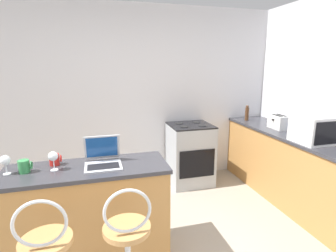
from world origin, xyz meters
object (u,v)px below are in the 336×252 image
Objects in this scene: stove_range at (190,154)px; pepper_mill at (247,113)px; bar_stool_far at (128,251)px; wine_glass_short at (5,161)px; mug_red at (55,160)px; mug_blue at (298,128)px; laptop at (103,158)px; mug_green at (24,166)px; microwave at (318,129)px; wine_glass_tall at (53,157)px; toaster at (279,122)px.

stove_range is 1.12m from pepper_mill.
wine_glass_short reaches higher than bar_stool_far.
stove_range is at bearing 34.68° from mug_red.
stove_range is 1.51m from mug_blue.
pepper_mill reaches higher than wine_glass_short.
pepper_mill reaches higher than bar_stool_far.
stove_range is at bearing 32.16° from wine_glass_short.
bar_stool_far is 6.23× the size of wine_glass_short.
pepper_mill is at bearing 30.49° from laptop.
mug_blue is 0.40× the size of pepper_mill.
wine_glass_short is at bearing 179.95° from mug_green.
mug_red is (-2.76, 0.04, -0.10)m from microwave.
laptop is 2.98× the size of mug_green.
mug_blue is at bearing 9.26° from mug_green.
wine_glass_tall reaches higher than wine_glass_short.
mug_blue is at bearing 8.89° from wine_glass_short.
bar_stool_far is 0.80m from laptop.
microwave reaches higher than bar_stool_far.
laptop is 0.62× the size of microwave.
microwave is 0.67m from toaster.
bar_stool_far reaches higher than stove_range.
microwave reaches higher than wine_glass_tall.
wine_glass_tall is at bearing -164.79° from toaster.
bar_stool_far is at bearing -163.78° from microwave.
mug_green is (-1.91, -1.28, 0.51)m from stove_range.
bar_stool_far is at bearing -52.42° from mug_red.
stove_range is 3.82× the size of pepper_mill.
microwave is 5.01× the size of mug_red.
mug_red is (-0.53, 0.69, 0.50)m from bar_stool_far.
toaster is (0.01, 0.67, -0.06)m from microwave.
wine_glass_short is at bearing 177.54° from wine_glass_tall.
laptop is 1.16× the size of toaster.
microwave is 2.76m from mug_red.
mug_green is (-0.21, -0.11, 0.00)m from mug_red.
microwave is at bearing -90.44° from toaster.
bar_stool_far is 9.77× the size of mug_red.
laptop is 1.88m from stove_range.
toaster is at bearing 12.72° from mug_red.
mug_blue is at bearing -73.80° from pepper_mill.
mug_red is at bearing 127.58° from bar_stool_far.
microwave is (2.36, 0.05, 0.09)m from laptop.
pepper_mill is (2.25, 1.32, 0.05)m from laptop.
mug_blue is 0.61× the size of wine_glass_short.
stove_range is at bearing 147.16° from mug_blue.
wine_glass_tall is at bearing -152.85° from pepper_mill.
stove_range is 5.67× the size of wine_glass_tall.
toaster is 0.27m from mug_blue.
pepper_mill is at bearing 27.15° from wine_glass_tall.
pepper_mill reaches higher than wine_glass_tall.
wine_glass_tall is at bearing -3.87° from mug_green.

